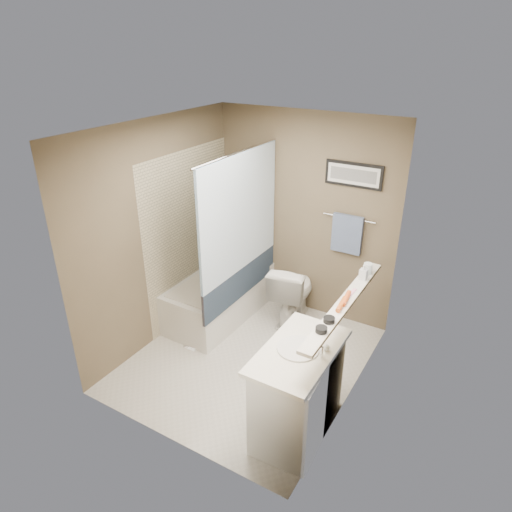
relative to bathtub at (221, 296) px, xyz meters
The scene contains 34 objects.
ground 0.98m from the bathtub, 37.85° to the right, with size 2.50×2.50×0.00m, color silver.
ceiling 2.33m from the bathtub, 37.85° to the right, with size 2.20×2.50×0.04m, color silver.
wall_back 1.37m from the bathtub, 40.80° to the left, with size 2.20×0.04×2.40m, color brown.
wall_front 2.18m from the bathtub, 67.52° to the right, with size 2.20×0.04×2.40m, color brown.
wall_left 1.16m from the bathtub, 119.52° to the right, with size 0.04×2.50×2.40m, color brown.
wall_right 2.14m from the bathtub, 17.66° to the right, with size 0.04×2.50×2.40m, color brown.
tile_surround 0.83m from the bathtub, 166.41° to the right, with size 0.02×1.55×2.00m, color #C4B794.
curtain_rod 1.84m from the bathtub, 13.30° to the right, with size 0.02×0.02×1.55m, color silver.
curtain_upper 1.20m from the bathtub, 13.30° to the right, with size 0.03×1.45×1.28m, color white.
curtain_lower 0.49m from the bathtub, 13.30° to the right, with size 0.03×1.45×0.36m, color #273649.
mirror 2.41m from the bathtub, 21.71° to the right, with size 0.02×1.60×1.00m, color silver.
shelf 2.11m from the bathtub, 22.32° to the right, with size 0.12×1.60×0.03m, color silver.
towel_bar 1.79m from the bathtub, 25.94° to the left, with size 0.02×0.02×0.60m, color silver.
towel 1.68m from the bathtub, 25.22° to the left, with size 0.34×0.05×0.44m, color #8297BD.
art_frame 2.11m from the bathtub, 26.54° to the left, with size 0.62×0.03×0.26m, color black.
art_mat 2.11m from the bathtub, 26.04° to the left, with size 0.56×0.00×0.20m, color white.
art_image 2.10m from the bathtub, 25.94° to the left, with size 0.50×0.00×0.13m, color #595959.
door 2.36m from the bathtub, 54.53° to the right, with size 0.80×0.02×2.00m, color silver.
door_handle 2.16m from the bathtub, 61.31° to the right, with size 0.02×0.02×0.10m, color silver.
bathtub is the anchor object (origin of this frame).
tub_rim 0.25m from the bathtub, behind, with size 0.56×1.36×0.02m, color beige.
toilet 0.87m from the bathtub, 22.86° to the left, with size 0.42×0.74×0.75m, color white.
vanity 1.99m from the bathtub, 36.43° to the right, with size 0.50×0.90×0.80m, color white.
countertop 2.06m from the bathtub, 36.61° to the right, with size 0.54×0.96×0.04m, color white.
sink_basin 2.06m from the bathtub, 36.78° to the right, with size 0.34×0.34×0.01m, color silver.
faucet_spout 2.23m from the bathtub, 33.57° to the right, with size 0.02×0.02×0.10m, color white.
faucet_knob 2.17m from the bathtub, 31.27° to the right, with size 0.05×0.05×0.05m, color silver.
candle_bowl_near 2.34m from the bathtub, 34.71° to the right, with size 0.09×0.09×0.04m, color black.
candle_bowl_far 2.27m from the bathtub, 31.35° to the right, with size 0.09×0.09×0.04m, color black.
hair_brush_front 2.16m from the bathtub, 24.89° to the right, with size 0.04×0.04×0.22m, color #C8571C.
hair_brush_back 2.12m from the bathtub, 21.97° to the right, with size 0.04×0.04×0.22m, color #D0511D.
pink_comb 2.07m from the bathtub, 18.11° to the right, with size 0.03×0.16×0.01m, color pink.
glass_jar 2.01m from the bathtub, ahead, with size 0.08×0.08×0.10m, color white.
soap_bottle 2.04m from the bathtub, ahead, with size 0.07×0.07×0.15m, color #999999.
Camera 1 is at (2.04, -3.30, 3.09)m, focal length 32.00 mm.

